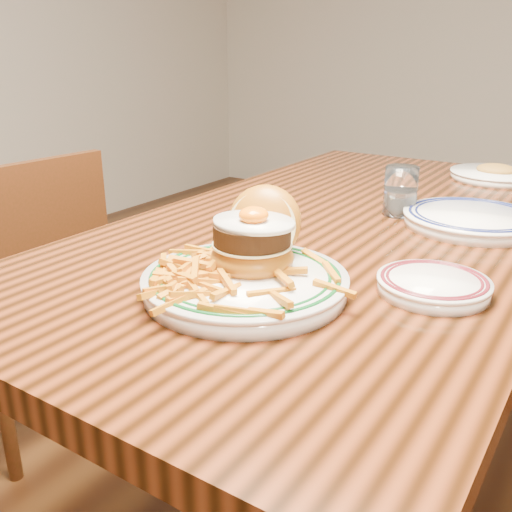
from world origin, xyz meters
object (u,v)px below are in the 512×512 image
Objects in this scene: chair_left at (28,296)px; side_plate at (433,284)px; table at (347,259)px; main_plate at (249,264)px.

side_plate is at bearing 1.91° from chair_left.
chair_left is (-0.84, -0.25, -0.21)m from table.
main_plate reaches higher than side_plate.
table is at bearing 75.31° from main_plate.
table is 0.45m from main_plate.
side_plate is at bearing 12.17° from main_plate.
chair_left is 2.51× the size of main_plate.
chair_left is 0.95m from main_plate.
chair_left is at bearing -167.77° from side_plate.
side_plate is (0.27, -0.28, 0.10)m from table.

